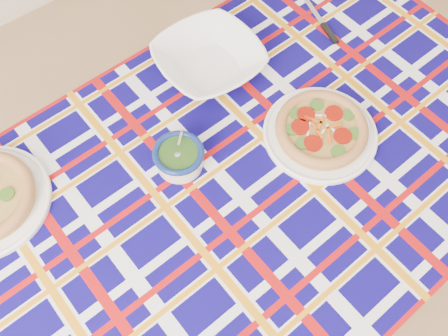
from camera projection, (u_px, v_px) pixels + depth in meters
floor at (319, 312)px, 1.79m from camera, size 4.00×4.00×0.00m
dining_table at (251, 181)px, 1.31m from camera, size 1.57×0.99×0.73m
tablecloth at (252, 176)px, 1.29m from camera, size 1.60×1.03×0.10m
main_focaccia_plate at (321, 129)px, 1.27m from camera, size 0.34×0.34×0.06m
pesto_bowl at (179, 156)px, 1.22m from camera, size 0.15×0.15×0.08m
serving_bowl at (209, 60)px, 1.37m from camera, size 0.30×0.30×0.07m
table_knife at (315, 12)px, 1.50m from camera, size 0.08×0.21×0.01m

